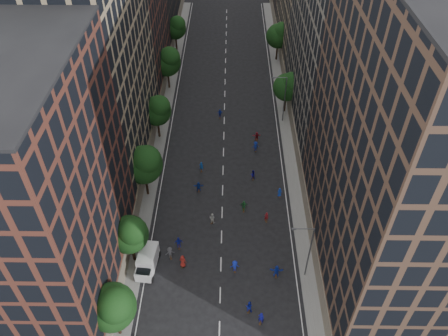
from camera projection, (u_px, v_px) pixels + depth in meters
The scene contains 36 objects.
ground at pixel (224, 137), 75.93m from camera, with size 240.00×240.00×0.00m, color black.
sidewalk_left at pixel (160, 112), 81.57m from camera, with size 4.00×105.00×0.15m, color slate.
sidewalk_right at pixel (289, 113), 81.32m from camera, with size 4.00×105.00×0.15m, color slate.
bldg_left_a at pixel (34, 195), 44.55m from camera, with size 14.00×22.00×30.00m, color #542A20.
bldg_left_b at pixel (88, 63), 61.02m from camera, with size 14.00×26.00×34.00m, color #978363.
bldg_left_c at pixel (122, 16), 80.09m from camera, with size 14.00×20.00×28.00m, color #542A20.
bldg_right_a at pixel (404, 151), 45.12m from camera, with size 14.00×30.00×36.00m, color #4E3729.
bldg_right_b at pixel (346, 39), 67.64m from camera, with size 14.00×28.00×33.00m, color #696156.
tree_left_0 at pixel (113, 306), 45.22m from camera, with size 5.20×5.20×8.83m.
tree_left_1 at pixel (130, 234), 52.92m from camera, with size 4.80×4.80×8.21m.
tree_left_2 at pixel (144, 163), 61.27m from camera, with size 5.60×5.60×9.45m.
tree_left_3 at pixel (157, 110), 72.03m from camera, with size 5.00×5.00×8.58m.
tree_left_4 at pixel (168, 61), 83.71m from camera, with size 5.40×5.40×9.08m.
tree_left_5 at pixel (176, 27), 95.87m from camera, with size 4.80×4.80×8.33m.
tree_right_a at pixel (288, 86), 77.86m from camera, with size 5.00×5.00×8.39m.
tree_right_b at pixel (279, 35), 92.48m from camera, with size 5.20×5.20×8.83m.
streetlamp_near at pixel (308, 250), 51.58m from camera, with size 2.64×0.22×9.06m.
streetlamp_far at pixel (284, 97), 76.07m from camera, with size 2.64×0.22×9.06m.
cargo_van at pixel (147, 261), 55.01m from camera, with size 2.73×5.02×2.57m.
skater_1 at pixel (261, 318), 49.70m from camera, with size 0.68×0.45×1.87m, color #11138F.
skater_2 at pixel (249, 307), 50.81m from camera, with size 0.86×0.67×1.76m, color #121C96.
skater_3 at pixel (235, 266), 54.94m from camera, with size 1.18×0.68×1.82m, color #1729BA.
skater_4 at pixel (179, 243), 57.64m from camera, with size 1.12×0.47×1.91m, color #1521B1.
skater_5 at pixel (276, 271), 54.37m from camera, with size 1.72×0.55×1.86m, color #13299D.
skater_6 at pixel (183, 261), 55.44m from camera, with size 0.95×0.62×1.93m, color maroon.
skater_7 at pixel (266, 217), 61.24m from camera, with size 0.58×0.38×1.60m, color maroon.
skater_8 at pixel (212, 218), 60.97m from camera, with size 0.83×0.64×1.70m, color beige.
skater_9 at pixel (170, 253), 56.44m from camera, with size 1.22×0.70×1.89m, color #3F3F44.
skater_10 at pixel (244, 206), 62.56m from camera, with size 1.11×0.46×1.90m, color #1D622C.
skater_11 at pixel (199, 187), 65.68m from camera, with size 1.51×0.48×1.63m, color #123398.
skater_12 at pixel (280, 193), 64.86m from camera, with size 0.73×0.48×1.50m, color #163BB5.
skater_13 at pixel (201, 167), 68.97m from camera, with size 0.63×0.41×1.72m, color #154FB2.
skater_14 at pixel (253, 175), 67.64m from camera, with size 0.80×0.63×1.65m, color #131192.
skater_15 at pixel (255, 146), 72.66m from camera, with size 1.16×0.67×1.80m, color navy.
skater_16 at pixel (220, 114), 79.74m from camera, with size 1.03×0.43×1.75m, color #152BAD.
skater_17 at pixel (257, 136), 74.87m from camera, with size 1.47×0.47×1.59m, color maroon.
Camera 1 is at (0.86, -19.91, 46.94)m, focal length 35.00 mm.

